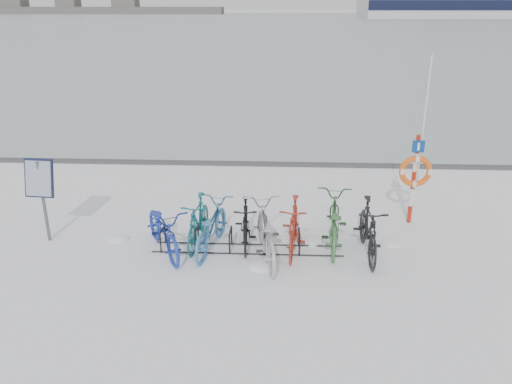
# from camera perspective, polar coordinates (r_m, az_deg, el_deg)

# --- Properties ---
(ground) EXTENTS (900.00, 900.00, 0.00)m
(ground) POSITION_cam_1_polar(r_m,az_deg,el_deg) (10.63, -0.96, -6.61)
(ground) COLOR white
(ground) RESTS_ON ground
(ice_sheet) EXTENTS (400.00, 298.00, 0.02)m
(ice_sheet) POSITION_cam_1_polar(r_m,az_deg,el_deg) (164.49, 2.83, 18.99)
(ice_sheet) COLOR #A3B0B8
(ice_sheet) RESTS_ON ground
(quay_edge) EXTENTS (400.00, 0.25, 0.10)m
(quay_edge) POSITION_cam_1_polar(r_m,az_deg,el_deg) (16.08, 0.44, 3.23)
(quay_edge) COLOR #3F3F42
(quay_edge) RESTS_ON ground
(bike_rack) EXTENTS (4.00, 0.48, 0.46)m
(bike_rack) POSITION_cam_1_polar(r_m,az_deg,el_deg) (10.55, -0.97, -5.74)
(bike_rack) COLOR black
(bike_rack) RESTS_ON ground
(info_board) EXTENTS (0.64, 0.29, 1.87)m
(info_board) POSITION_cam_1_polar(r_m,az_deg,el_deg) (11.44, -23.47, 0.96)
(info_board) COLOR #595B5E
(info_board) RESTS_ON ground
(lifebuoy_station) EXTENTS (0.75, 0.22, 3.88)m
(lifebuoy_station) POSITION_cam_1_polar(r_m,az_deg,el_deg) (11.95, 17.76, 2.29)
(lifebuoy_station) COLOR #A8200D
(lifebuoy_station) RESTS_ON ground
(shoreline) EXTENTS (180.00, 12.00, 9.50)m
(shoreline) POSITION_cam_1_polar(r_m,az_deg,el_deg) (296.04, -22.86, 18.79)
(shoreline) COLOR #505050
(shoreline) RESTS_ON ground
(bike_0) EXTENTS (1.63, 2.15, 1.08)m
(bike_0) POSITION_cam_1_polar(r_m,az_deg,el_deg) (10.53, -10.53, -3.99)
(bike_0) COLOR #19339B
(bike_0) RESTS_ON ground
(bike_1) EXTENTS (0.66, 1.84, 1.09)m
(bike_1) POSITION_cam_1_polar(r_m,az_deg,el_deg) (10.76, -6.63, -3.20)
(bike_1) COLOR #135E68
(bike_1) RESTS_ON ground
(bike_2) EXTENTS (1.03, 2.10, 1.05)m
(bike_2) POSITION_cam_1_polar(r_m,az_deg,el_deg) (10.52, -5.23, -3.82)
(bike_2) COLOR teal
(bike_2) RESTS_ON ground
(bike_3) EXTENTS (0.57, 1.71, 1.01)m
(bike_3) POSITION_cam_1_polar(r_m,az_deg,el_deg) (10.66, -1.21, -3.50)
(bike_3) COLOR black
(bike_3) RESTS_ON ground
(bike_4) EXTENTS (1.14, 2.31, 1.16)m
(bike_4) POSITION_cam_1_polar(r_m,az_deg,el_deg) (10.08, 1.11, -4.52)
(bike_4) COLOR #A5A7AD
(bike_4) RESTS_ON ground
(bike_5) EXTENTS (0.70, 1.93, 1.13)m
(bike_5) POSITION_cam_1_polar(r_m,az_deg,el_deg) (10.43, 4.33, -3.76)
(bike_5) COLOR maroon
(bike_5) RESTS_ON ground
(bike_6) EXTENTS (0.94, 2.21, 1.13)m
(bike_6) POSITION_cam_1_polar(r_m,az_deg,el_deg) (10.77, 8.86, -3.16)
(bike_6) COLOR #376C3A
(bike_6) RESTS_ON ground
(bike_7) EXTENTS (0.57, 2.00, 1.20)m
(bike_7) POSITION_cam_1_polar(r_m,az_deg,el_deg) (10.44, 12.73, -4.03)
(bike_7) COLOR black
(bike_7) RESTS_ON ground
(snow_drifts) EXTENTS (6.40, 1.69, 0.19)m
(snow_drifts) POSITION_cam_1_polar(r_m,az_deg,el_deg) (10.70, 1.93, -6.41)
(snow_drifts) COLOR white
(snow_drifts) RESTS_ON ground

